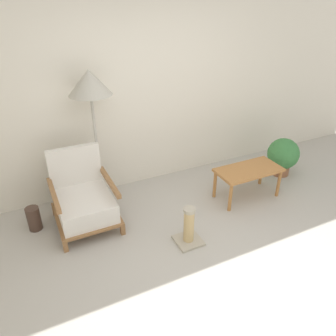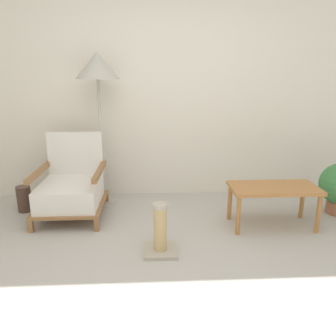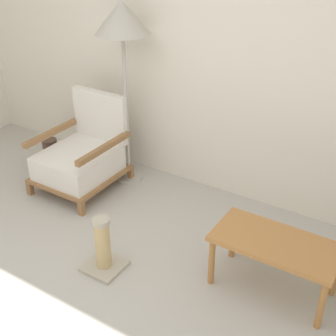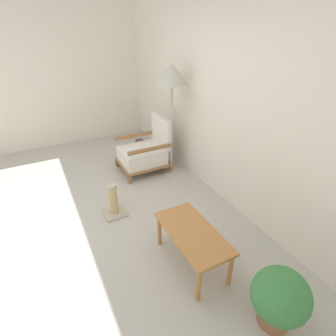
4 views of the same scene
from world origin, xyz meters
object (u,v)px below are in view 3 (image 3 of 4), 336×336
at_px(floor_lamp, 122,24).
at_px(coffee_table, 276,248).
at_px(scratching_post, 103,249).
at_px(vase, 51,152).
at_px(armchair, 82,156).

height_order(floor_lamp, coffee_table, floor_lamp).
relative_size(floor_lamp, scratching_post, 3.80).
distance_m(floor_lamp, scratching_post, 1.90).
bearing_deg(floor_lamp, coffee_table, -22.00).
distance_m(coffee_table, scratching_post, 1.25).
xyz_separation_m(vase, scratching_post, (1.50, -0.98, 0.03)).
xyz_separation_m(armchair, vase, (-0.57, 0.13, -0.17)).
distance_m(armchair, coffee_table, 2.11).
relative_size(armchair, coffee_table, 1.00).
height_order(floor_lamp, scratching_post, floor_lamp).
relative_size(armchair, floor_lamp, 0.50).
distance_m(floor_lamp, vase, 1.64).
relative_size(floor_lamp, coffee_table, 2.00).
height_order(coffee_table, vase, coffee_table).
relative_size(floor_lamp, vase, 5.92).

